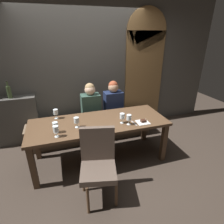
{
  "coord_description": "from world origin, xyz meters",
  "views": [
    {
      "loc": [
        -0.59,
        -2.54,
        2.05
      ],
      "look_at": [
        0.25,
        0.08,
        0.84
      ],
      "focal_mm": 28.86,
      "sensor_mm": 36.0,
      "label": 1
    }
  ],
  "objects_px": {
    "banquette_bench": "(91,129)",
    "wine_glass_center_front": "(56,129)",
    "dessert_plate": "(143,122)",
    "chair_near_side": "(98,160)",
    "wine_glass_far_right": "(76,120)",
    "wine_glass_near_right": "(129,118)",
    "diner_bearded": "(113,101)",
    "dining_table": "(99,126)",
    "fork_on_table": "(134,123)",
    "wine_glass_end_left": "(56,112)",
    "diner_redhead": "(91,103)",
    "wine_glass_near_left": "(55,126)",
    "wine_bottle_pale_label": "(9,92)",
    "wine_glass_end_right": "(122,116)"
  },
  "relations": [
    {
      "from": "wine_bottle_pale_label",
      "to": "wine_glass_end_right",
      "type": "xyz_separation_m",
      "value": [
        1.76,
        -1.18,
        -0.22
      ]
    },
    {
      "from": "banquette_bench",
      "to": "chair_near_side",
      "type": "bearing_deg",
      "value": -97.8
    },
    {
      "from": "wine_bottle_pale_label",
      "to": "wine_glass_end_right",
      "type": "relative_size",
      "value": 1.99
    },
    {
      "from": "banquette_bench",
      "to": "fork_on_table",
      "type": "distance_m",
      "value": 1.19
    },
    {
      "from": "dining_table",
      "to": "wine_glass_center_front",
      "type": "distance_m",
      "value": 0.75
    },
    {
      "from": "dining_table",
      "to": "diner_bearded",
      "type": "bearing_deg",
      "value": 55.61
    },
    {
      "from": "fork_on_table",
      "to": "dessert_plate",
      "type": "bearing_deg",
      "value": -11.18
    },
    {
      "from": "chair_near_side",
      "to": "wine_glass_center_front",
      "type": "distance_m",
      "value": 0.71
    },
    {
      "from": "diner_bearded",
      "to": "wine_glass_end_left",
      "type": "relative_size",
      "value": 4.61
    },
    {
      "from": "dining_table",
      "to": "wine_glass_end_left",
      "type": "xyz_separation_m",
      "value": [
        -0.65,
        0.32,
        0.2
      ]
    },
    {
      "from": "wine_glass_near_right",
      "to": "fork_on_table",
      "type": "height_order",
      "value": "wine_glass_near_right"
    },
    {
      "from": "wine_glass_center_front",
      "to": "chair_near_side",
      "type": "bearing_deg",
      "value": -43.47
    },
    {
      "from": "diner_bearded",
      "to": "wine_glass_far_right",
      "type": "relative_size",
      "value": 4.61
    },
    {
      "from": "banquette_bench",
      "to": "fork_on_table",
      "type": "relative_size",
      "value": 14.71
    },
    {
      "from": "wine_glass_end_left",
      "to": "wine_glass_near_right",
      "type": "distance_m",
      "value": 1.21
    },
    {
      "from": "dining_table",
      "to": "diner_redhead",
      "type": "height_order",
      "value": "diner_redhead"
    },
    {
      "from": "wine_glass_end_left",
      "to": "fork_on_table",
      "type": "xyz_separation_m",
      "value": [
        1.16,
        -0.56,
        -0.11
      ]
    },
    {
      "from": "diner_redhead",
      "to": "dessert_plate",
      "type": "height_order",
      "value": "diner_redhead"
    },
    {
      "from": "wine_glass_center_front",
      "to": "dessert_plate",
      "type": "bearing_deg",
      "value": 1.06
    },
    {
      "from": "wine_glass_near_left",
      "to": "wine_glass_near_right",
      "type": "relative_size",
      "value": 1.0
    },
    {
      "from": "dining_table",
      "to": "wine_glass_far_right",
      "type": "xyz_separation_m",
      "value": [
        -0.36,
        -0.09,
        0.2
      ]
    },
    {
      "from": "dessert_plate",
      "to": "wine_glass_center_front",
      "type": "bearing_deg",
      "value": -178.94
    },
    {
      "from": "dining_table",
      "to": "wine_glass_near_right",
      "type": "distance_m",
      "value": 0.53
    },
    {
      "from": "wine_glass_end_right",
      "to": "wine_glass_near_right",
      "type": "height_order",
      "value": "same"
    },
    {
      "from": "wine_glass_near_left",
      "to": "wine_glass_far_right",
      "type": "relative_size",
      "value": 1.0
    },
    {
      "from": "diner_redhead",
      "to": "wine_glass_center_front",
      "type": "xyz_separation_m",
      "value": [
        -0.67,
        -0.96,
        0.05
      ]
    },
    {
      "from": "wine_glass_center_front",
      "to": "wine_glass_end_right",
      "type": "bearing_deg",
      "value": 6.54
    },
    {
      "from": "chair_near_side",
      "to": "wine_glass_near_right",
      "type": "height_order",
      "value": "chair_near_side"
    },
    {
      "from": "banquette_bench",
      "to": "wine_bottle_pale_label",
      "type": "distance_m",
      "value": 1.68
    },
    {
      "from": "wine_glass_end_right",
      "to": "chair_near_side",
      "type": "bearing_deg",
      "value": -133.62
    },
    {
      "from": "wine_glass_far_right",
      "to": "fork_on_table",
      "type": "relative_size",
      "value": 0.96
    },
    {
      "from": "wine_glass_end_left",
      "to": "fork_on_table",
      "type": "bearing_deg",
      "value": -25.66
    },
    {
      "from": "dining_table",
      "to": "banquette_bench",
      "type": "height_order",
      "value": "dining_table"
    },
    {
      "from": "wine_bottle_pale_label",
      "to": "wine_glass_far_right",
      "type": "xyz_separation_m",
      "value": [
        1.06,
        -1.11,
        -0.21
      ]
    },
    {
      "from": "diner_bearded",
      "to": "dining_table",
      "type": "bearing_deg",
      "value": -124.39
    },
    {
      "from": "wine_glass_center_front",
      "to": "wine_glass_far_right",
      "type": "distance_m",
      "value": 0.35
    },
    {
      "from": "banquette_bench",
      "to": "wine_glass_center_front",
      "type": "relative_size",
      "value": 15.24
    },
    {
      "from": "wine_bottle_pale_label",
      "to": "diner_redhead",
      "type": "bearing_deg",
      "value": -13.49
    },
    {
      "from": "dessert_plate",
      "to": "wine_glass_end_right",
      "type": "bearing_deg",
      "value": 164.28
    },
    {
      "from": "banquette_bench",
      "to": "wine_glass_center_front",
      "type": "distance_m",
      "value": 1.34
    },
    {
      "from": "wine_glass_far_right",
      "to": "wine_glass_near_right",
      "type": "height_order",
      "value": "same"
    },
    {
      "from": "dining_table",
      "to": "wine_glass_near_right",
      "type": "relative_size",
      "value": 13.41
    },
    {
      "from": "wine_glass_near_left",
      "to": "wine_glass_near_right",
      "type": "bearing_deg",
      "value": -4.38
    },
    {
      "from": "dining_table",
      "to": "wine_glass_center_front",
      "type": "xyz_separation_m",
      "value": [
        -0.66,
        -0.28,
        0.2
      ]
    },
    {
      "from": "diner_bearded",
      "to": "wine_bottle_pale_label",
      "type": "xyz_separation_m",
      "value": [
        -1.88,
        0.34,
        0.26
      ]
    },
    {
      "from": "dining_table",
      "to": "wine_bottle_pale_label",
      "type": "bearing_deg",
      "value": 144.28
    },
    {
      "from": "dessert_plate",
      "to": "chair_near_side",
      "type": "bearing_deg",
      "value": -151.21
    },
    {
      "from": "dessert_plate",
      "to": "dining_table",
      "type": "bearing_deg",
      "value": 158.97
    },
    {
      "from": "banquette_bench",
      "to": "wine_glass_near_right",
      "type": "bearing_deg",
      "value": -66.0
    },
    {
      "from": "wine_glass_near_left",
      "to": "wine_glass_center_front",
      "type": "relative_size",
      "value": 1.0
    }
  ]
}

